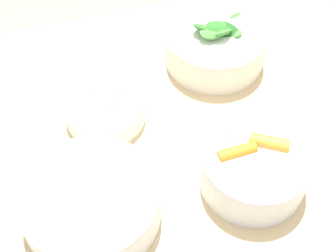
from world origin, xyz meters
TOP-DOWN VIEW (x-y plane):
  - dining_table at (0.00, 0.00)m, footprint 0.98×0.79m
  - bowl_carrots at (-0.07, 0.08)m, footprint 0.16×0.16m
  - bowl_greens at (-0.11, -0.19)m, footprint 0.18×0.18m
  - bowl_beans_hotdog at (0.17, 0.07)m, footprint 0.20×0.20m
  - bowl_cookies at (0.12, -0.11)m, footprint 0.14×0.14m

SIDE VIEW (x-z plane):
  - dining_table at x=0.00m, z-range 0.24..1.02m
  - bowl_cookies at x=0.12m, z-range 0.77..0.82m
  - bowl_beans_hotdog at x=0.17m, z-range 0.77..0.84m
  - bowl_greens at x=-0.11m, z-range 0.76..0.86m
  - bowl_carrots at x=-0.07m, z-range 0.77..0.85m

